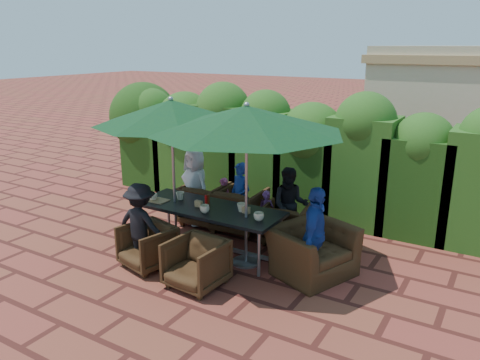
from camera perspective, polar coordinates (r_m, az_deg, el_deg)
The scene contains 30 objects.
ground at distance 7.73m, azimuth -1.85°, elevation -8.53°, with size 80.00×80.00×0.00m, color maroon.
dining_table at distance 7.46m, azimuth -3.89°, elevation -3.85°, with size 2.43×0.90×0.75m.
umbrella_left at distance 7.43m, azimuth -8.39°, elevation 8.15°, with size 2.44×2.44×2.46m.
umbrella_right at distance 6.63m, azimuth 0.81°, elevation 7.39°, with size 2.84×2.84×2.46m.
chair_far_left at distance 8.72m, azimuth -4.20°, elevation -2.68°, with size 0.81×0.76×0.83m, color black.
chair_far_mid at distance 8.36m, azimuth -0.11°, elevation -3.35°, with size 0.84×0.79×0.87m, color black.
chair_far_right at distance 7.94m, azimuth 5.58°, elevation -5.03°, with size 0.71×0.67×0.73m, color black.
chair_near_left at distance 7.18m, azimuth -11.23°, elevation -7.69°, with size 0.70×0.65×0.72m, color black.
chair_near_right at distance 6.53m, azimuth -5.38°, elevation -9.84°, with size 0.72×0.68×0.74m, color black.
chair_end_right at distance 6.86m, azimuth 8.82°, elevation -7.60°, with size 1.10×0.72×0.96m, color black.
adult_far_left at distance 8.68m, azimuth -5.48°, elevation -0.78°, with size 0.70×0.41×1.41m, color white.
adult_far_mid at distance 8.28m, azimuth 0.04°, elevation -2.13°, with size 0.45×0.37×1.25m, color #1B3A95.
adult_far_right at distance 7.88m, azimuth 6.11°, elevation -3.06°, with size 0.62×0.38×1.29m, color black.
adult_near_left at distance 7.20m, azimuth -12.00°, elevation -5.30°, with size 0.81×0.37×1.27m, color black.
adult_end_right at distance 6.58m, azimuth 9.10°, elevation -6.70°, with size 0.81×0.41×1.39m, color #1B3A95.
child_left at distance 8.66m, azimuth -2.02°, elevation -2.60°, with size 0.32×0.26×0.88m, color #C5457C.
child_right at distance 8.14m, azimuth 3.19°, elevation -4.13°, with size 0.29×0.24×0.82m, color #91479B.
pedestrian_a at distance 10.66m, azimuth 18.91°, elevation 2.30°, with size 1.55×0.55×1.66m, color #268C3F.
pedestrian_b at distance 10.75m, azimuth 23.58°, elevation 1.77°, with size 0.77×0.47×1.61m, color #C5457C.
cup_a at distance 7.85m, azimuth -10.57°, elevation -2.05°, with size 0.15×0.15×0.12m, color beige.
cup_b at distance 7.82m, azimuth -7.30°, elevation -1.92°, with size 0.14×0.14×0.13m, color beige.
cup_c at distance 7.19m, azimuth -4.33°, elevation -3.52°, with size 0.15×0.15×0.12m, color beige.
cup_d at distance 7.21m, azimuth 0.18°, elevation -3.35°, with size 0.14×0.14×0.13m, color beige.
cup_e at distance 6.86m, azimuth 2.30°, elevation -4.47°, with size 0.16×0.16×0.12m, color beige.
ketchup_bottle at distance 7.50m, azimuth -4.16°, elevation -2.47°, with size 0.04×0.04×0.17m, color #B20C0A.
sauce_bottle at distance 7.52m, azimuth -3.88°, elevation -2.40°, with size 0.04×0.04×0.17m, color #4C230C.
serving_tray at distance 7.83m, azimuth -10.03°, elevation -2.45°, with size 0.35×0.25×0.02m, color #A67F50.
number_block_left at distance 7.45m, azimuth -5.06°, elevation -2.90°, with size 0.12×0.06×0.10m, color tan.
number_block_right at distance 7.15m, azimuth 0.75°, elevation -3.68°, with size 0.12×0.06×0.10m, color tan.
hedge_wall at distance 9.35m, azimuth 4.57°, elevation 4.44°, with size 9.10×1.60×2.50m.
Camera 1 is at (3.82, -5.89, 3.23)m, focal length 35.00 mm.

